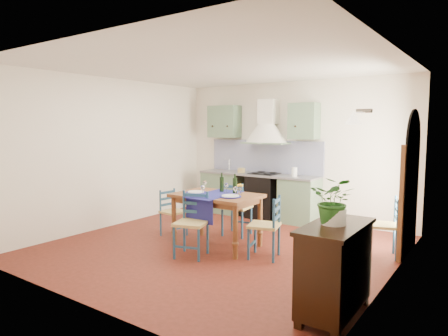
{
  "coord_description": "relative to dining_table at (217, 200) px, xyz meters",
  "views": [
    {
      "loc": [
        3.57,
        -4.99,
        1.9
      ],
      "look_at": [
        -0.14,
        0.3,
        1.22
      ],
      "focal_mm": 32.0,
      "sensor_mm": 36.0,
      "label": 1
    }
  ],
  "objects": [
    {
      "name": "chair_far",
      "position": [
        -0.09,
        0.7,
        -0.25
      ],
      "size": [
        0.49,
        0.49,
        0.94
      ],
      "color": "navy",
      "rests_on": "ground"
    },
    {
      "name": "chair_near",
      "position": [
        -0.02,
        -0.59,
        -0.25
      ],
      "size": [
        0.55,
        0.55,
        0.94
      ],
      "color": "navy",
      "rests_on": "ground"
    },
    {
      "name": "sideboard",
      "position": [
        2.34,
        -1.21,
        -0.23
      ],
      "size": [
        0.5,
        1.05,
        0.94
      ],
      "color": "black",
      "rests_on": "ground"
    },
    {
      "name": "right_wall",
      "position": [
        2.57,
        0.27,
        0.6
      ],
      "size": [
        0.26,
        5.0,
        2.8
      ],
      "color": "white",
      "rests_on": "ground"
    },
    {
      "name": "left_wall",
      "position": [
        -2.42,
        -0.01,
        0.66
      ],
      "size": [
        0.04,
        5.0,
        2.8
      ],
      "primitive_type": "cube",
      "color": "white",
      "rests_on": "ground"
    },
    {
      "name": "floor",
      "position": [
        0.08,
        -0.01,
        -0.74
      ],
      "size": [
        5.0,
        5.0,
        0.0
      ],
      "primitive_type": "plane",
      "color": "#46180F",
      "rests_on": "ground"
    },
    {
      "name": "dining_table",
      "position": [
        0.0,
        0.0,
        0.0
      ],
      "size": [
        1.33,
        1.0,
        1.15
      ],
      "color": "brown",
      "rests_on": "ground"
    },
    {
      "name": "back_wall",
      "position": [
        -0.39,
        2.28,
        0.31
      ],
      "size": [
        5.0,
        0.96,
        2.8
      ],
      "color": "white",
      "rests_on": "ground"
    },
    {
      "name": "potted_plant",
      "position": [
        2.32,
        -1.22,
        0.43
      ],
      "size": [
        0.46,
        0.4,
        0.48
      ],
      "primitive_type": "imported",
      "rotation": [
        0.0,
        0.0,
        0.07
      ],
      "color": "#276422",
      "rests_on": "sideboard"
    },
    {
      "name": "chair_left",
      "position": [
        -1.0,
        0.07,
        -0.33
      ],
      "size": [
        0.41,
        0.41,
        0.8
      ],
      "color": "navy",
      "rests_on": "ground"
    },
    {
      "name": "chair_spare",
      "position": [
        2.31,
        1.0,
        -0.28
      ],
      "size": [
        0.52,
        0.52,
        0.88
      ],
      "color": "navy",
      "rests_on": "ground"
    },
    {
      "name": "chair_right",
      "position": [
        0.92,
        -0.05,
        -0.27
      ],
      "size": [
        0.52,
        0.52,
        0.9
      ],
      "color": "navy",
      "rests_on": "ground"
    },
    {
      "name": "ceiling",
      "position": [
        0.08,
        -0.01,
        2.07
      ],
      "size": [
        5.0,
        5.0,
        0.01
      ],
      "primitive_type": "cube",
      "color": "silver",
      "rests_on": "back_wall"
    }
  ]
}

